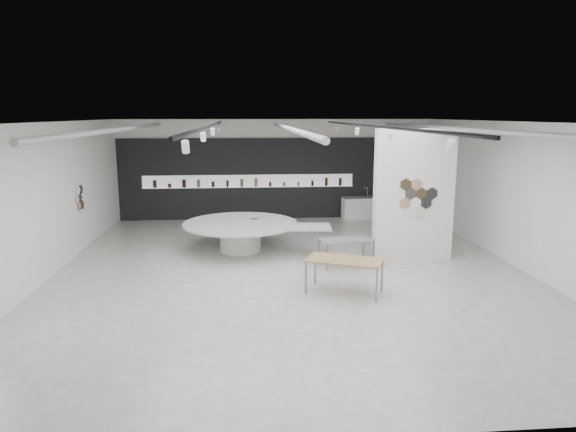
{
  "coord_description": "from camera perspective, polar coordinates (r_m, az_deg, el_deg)",
  "views": [
    {
      "loc": [
        -1.13,
        -12.66,
        3.99
      ],
      "look_at": [
        0.03,
        1.2,
        1.22
      ],
      "focal_mm": 32.0,
      "sensor_mm": 36.0,
      "label": 1
    }
  ],
  "objects": [
    {
      "name": "sample_table_wood",
      "position": [
        11.66,
        6.31,
        -5.07
      ],
      "size": [
        1.87,
        1.44,
        0.78
      ],
      "rotation": [
        0.0,
        0.0,
        -0.42
      ],
      "color": "olive",
      "rests_on": "ground"
    },
    {
      "name": "sample_table_stone",
      "position": [
        13.76,
        6.48,
        -2.83
      ],
      "size": [
        1.51,
        0.97,
        0.72
      ],
      "rotation": [
        0.0,
        0.0,
        0.21
      ],
      "color": "slate",
      "rests_on": "ground"
    },
    {
      "name": "display_island",
      "position": [
        15.19,
        -5.05,
        -1.83
      ],
      "size": [
        4.44,
        3.64,
        0.86
      ],
      "rotation": [
        0.0,
        0.0,
        -0.08
      ],
      "color": "white",
      "rests_on": "ground"
    },
    {
      "name": "back_wall_display",
      "position": [
        19.78,
        -1.71,
        4.15
      ],
      "size": [
        11.8,
        0.27,
        3.1
      ],
      "color": "black",
      "rests_on": "ground"
    },
    {
      "name": "partition_column",
      "position": [
        14.59,
        13.8,
        2.3
      ],
      "size": [
        2.2,
        0.38,
        3.6
      ],
      "color": "white",
      "rests_on": "ground"
    },
    {
      "name": "kitchen_counter",
      "position": [
        20.01,
        8.17,
        0.9
      ],
      "size": [
        1.57,
        0.75,
        1.19
      ],
      "rotation": [
        0.0,
        0.0,
        0.11
      ],
      "color": "white",
      "rests_on": "ground"
    },
    {
      "name": "room",
      "position": [
        12.85,
        -0.1,
        2.68
      ],
      "size": [
        12.02,
        14.02,
        3.82
      ],
      "color": "beige",
      "rests_on": "ground"
    }
  ]
}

